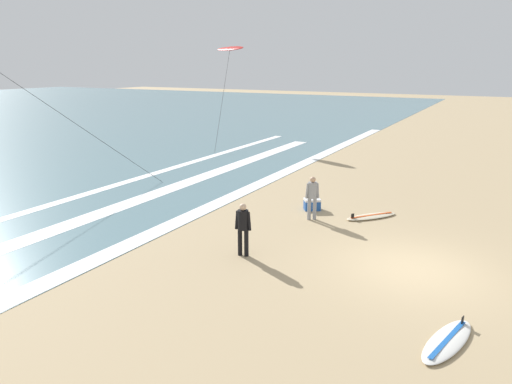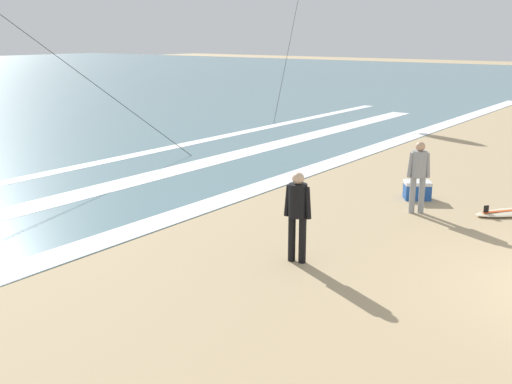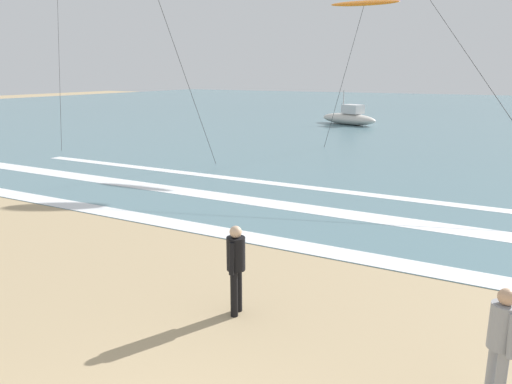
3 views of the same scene
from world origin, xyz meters
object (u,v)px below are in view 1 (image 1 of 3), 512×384
(surfboard_left_pile, at_px, (371,216))
(cooler_box, at_px, (312,204))
(surfer_right_near, at_px, (243,225))
(surfboard_near_water, at_px, (447,341))
(kite_red_mid_center, at_px, (230,49))
(surfer_mid_group, at_px, (312,194))

(surfboard_left_pile, xyz_separation_m, cooler_box, (-0.14, 2.29, 0.18))
(surfer_right_near, relative_size, surfboard_left_pile, 0.80)
(surfboard_near_water, xyz_separation_m, kite_red_mid_center, (20.53, 17.54, 6.45))
(surfer_right_near, xyz_separation_m, kite_red_mid_center, (18.55, 11.64, 5.54))
(surfboard_left_pile, height_order, kite_red_mid_center, kite_red_mid_center)
(surfboard_near_water, bearing_deg, surfboard_left_pile, 25.66)
(surfer_mid_group, distance_m, cooler_box, 1.41)
(surfboard_left_pile, distance_m, cooler_box, 2.30)
(surfboard_left_pile, bearing_deg, surfboard_near_water, -154.34)
(surfer_mid_group, bearing_deg, surfer_right_near, 172.52)
(surfer_mid_group, bearing_deg, surfboard_left_pile, -55.69)
(surfer_mid_group, xyz_separation_m, kite_red_mid_center, (14.48, 12.17, 5.54))
(surfer_right_near, xyz_separation_m, surfer_mid_group, (4.08, -0.54, 0.00))
(surfboard_near_water, height_order, surfboard_left_pile, same)
(surfboard_near_water, distance_m, kite_red_mid_center, 27.76)
(surfer_mid_group, distance_m, surfboard_near_water, 8.14)
(surfer_mid_group, relative_size, kite_red_mid_center, 0.24)
(surfboard_near_water, xyz_separation_m, surfboard_left_pile, (7.31, 3.51, 0.00))
(surfer_right_near, xyz_separation_m, surfboard_near_water, (-1.98, -5.90, -0.91))
(surfboard_near_water, bearing_deg, cooler_box, 38.93)
(surfboard_left_pile, bearing_deg, kite_red_mid_center, 46.70)
(surfer_mid_group, height_order, surfboard_left_pile, surfer_mid_group)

